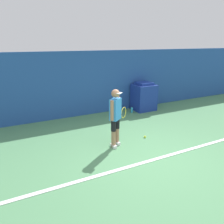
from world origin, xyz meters
TOP-DOWN VIEW (x-y plane):
  - ground_plane at (0.00, 0.00)m, footprint 24.00×24.00m
  - back_wall at (0.00, 3.87)m, footprint 24.00×0.10m
  - court_baseline at (0.00, -0.21)m, footprint 21.60×0.10m
  - tennis_player at (-0.45, 0.92)m, footprint 0.78×0.61m
  - tennis_ball at (0.58, 0.96)m, footprint 0.07×0.07m
  - covered_chair at (2.17, 3.38)m, footprint 0.88×0.79m
  - water_bottle at (1.52, 3.24)m, footprint 0.08×0.08m

SIDE VIEW (x-z plane):
  - ground_plane at x=0.00m, z-range 0.00..0.00m
  - court_baseline at x=0.00m, z-range 0.00..0.01m
  - tennis_ball at x=0.58m, z-range 0.00..0.07m
  - water_bottle at x=1.52m, z-range -0.01..0.24m
  - covered_chair at x=2.17m, z-range -0.02..1.15m
  - tennis_player at x=-0.45m, z-range 0.09..1.69m
  - back_wall at x=0.00m, z-range 0.00..2.45m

